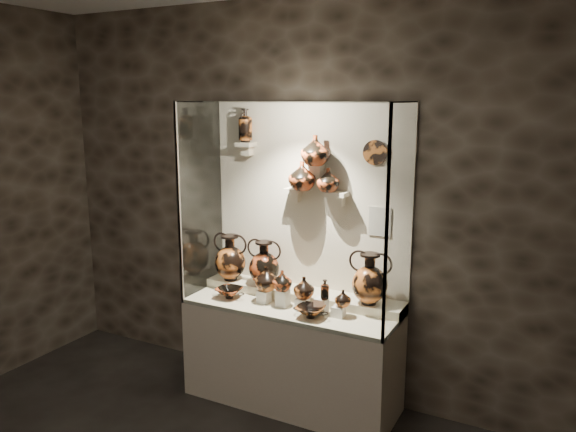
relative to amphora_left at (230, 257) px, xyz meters
The scene contains 36 objects.
wall_back 0.85m from the amphora_left, 16.00° to the left, with size 5.00×0.02×3.20m, color #2E251C.
plinth 0.97m from the amphora_left, 11.44° to the right, with size 1.70×0.60×0.80m, color beige.
front_tier 0.72m from the amphora_left, 11.44° to the right, with size 1.68×0.58×0.03m, color beige.
rear_tier 0.70m from the amphora_left, ahead, with size 1.70×0.25×0.10m, color beige.
back_panel 0.85m from the amphora_left, 15.59° to the left, with size 1.70×0.03×1.60m, color beige.
glass_front 0.93m from the amphora_left, 33.21° to the right, with size 1.70×0.01×1.60m, color white.
glass_left 0.55m from the amphora_left, 145.36° to the right, with size 0.01×0.60×1.60m, color white.
glass_right 1.59m from the amphora_left, ahead, with size 0.01×0.60×1.60m, color white.
glass_top 1.46m from the amphora_left, 11.44° to the right, with size 1.70×0.60×0.01m, color white.
frame_post_left 0.68m from the amphora_left, 113.72° to the right, with size 0.02×0.02×1.60m, color gray.
frame_post_right 1.63m from the amphora_left, 15.78° to the right, with size 0.02×0.02×1.60m, color gray.
pedestal_a 0.52m from the amphora_left, 22.78° to the right, with size 0.09×0.09×0.10m, color silver.
pedestal_b 0.66m from the amphora_left, 16.79° to the right, with size 0.09×0.09×0.13m, color silver.
pedestal_c 0.83m from the amphora_left, 13.25° to the right, with size 0.09×0.09×0.09m, color silver.
pedestal_d 0.97m from the amphora_left, 11.05° to the right, with size 0.09×0.09×0.12m, color silver.
pedestal_e 1.11m from the amphora_left, ahead, with size 0.09×0.09×0.08m, color silver.
bracket_ul 0.96m from the amphora_left, 45.88° to the left, with size 0.14×0.12×0.04m, color beige.
bracket_ca 0.83m from the amphora_left, 10.98° to the left, with size 0.14×0.12×0.04m, color beige.
bracket_cb 1.11m from the amphora_left, ahead, with size 0.10×0.12×0.04m, color beige.
bracket_cc 1.12m from the amphora_left, ahead, with size 0.14×0.12×0.04m, color beige.
amphora_left is the anchor object (origin of this frame).
amphora_mid 0.33m from the amphora_left, ahead, with size 0.30×0.30×0.38m, color #B1451F, non-canonical shape.
amphora_right 1.24m from the amphora_left, ahead, with size 0.32×0.32×0.40m, color #B45A22, non-canonical shape.
jug_a 0.49m from the amphora_left, 20.36° to the right, with size 0.19×0.19×0.20m, color #B45A22.
jug_b 0.64m from the amphora_left, 17.49° to the right, with size 0.15×0.15×0.16m, color #B1451F.
jug_c 0.80m from the amphora_left, 12.10° to the right, with size 0.16×0.16×0.17m, color #B45A22.
jug_e 1.12m from the amphora_left, ahead, with size 0.12×0.12×0.13m, color #B45A22.
lekythos_small 0.99m from the amphora_left, 11.53° to the right, with size 0.08×0.08×0.17m, color #B1451F, non-canonical shape.
kylix_left 0.34m from the amphora_left, 59.23° to the right, with size 0.26×0.22×0.11m, color #B1451F, non-canonical shape.
kylix_right 0.97m from the amphora_left, 18.33° to the right, with size 0.27×0.23×0.11m, color #B45A22, non-canonical shape.
lekythos_tall 1.13m from the amphora_left, 40.64° to the left, with size 0.12×0.12×0.31m, color #B45A22, non-canonical shape.
ovoid_vase_a 0.98m from the amphora_left, ahead, with size 0.22×0.22×0.23m, color #B1451F.
ovoid_vase_b 1.21m from the amphora_left, ahead, with size 0.22×0.22×0.23m, color #B1451F.
ovoid_vase_c 1.12m from the amphora_left, ahead, with size 0.18×0.18×0.18m, color #B1451F.
wall_plate 1.53m from the amphora_left, ahead, with size 0.19×0.19×0.02m, color #9A501E.
info_placard 1.33m from the amphora_left, ahead, with size 0.17×0.01×0.22m, color beige.
Camera 1 is at (1.91, -1.53, 2.42)m, focal length 35.00 mm.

